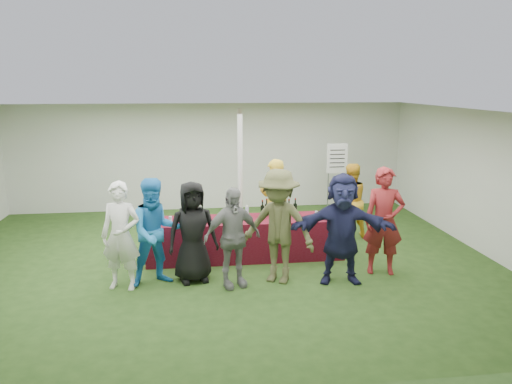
{
  "coord_description": "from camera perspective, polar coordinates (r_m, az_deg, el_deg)",
  "views": [
    {
      "loc": [
        -0.46,
        -8.64,
        3.2
      ],
      "look_at": [
        0.68,
        0.15,
        1.25
      ],
      "focal_mm": 35.0,
      "sensor_mm": 36.0,
      "label": 1
    }
  ],
  "objects": [
    {
      "name": "customer_5",
      "position": [
        8.15,
        9.78,
        -4.15
      ],
      "size": [
        1.73,
        0.77,
        1.81
      ],
      "primitive_type": "imported",
      "rotation": [
        0.0,
        0.0,
        -0.14
      ],
      "color": "#1D1F44",
      "rests_on": "ground"
    },
    {
      "name": "dump_bucket",
      "position": [
        9.23,
        8.47,
        -2.55
      ],
      "size": [
        0.23,
        0.23,
        0.18
      ],
      "primitive_type": "cylinder",
      "color": "slate",
      "rests_on": "serving_table"
    },
    {
      "name": "customer_1",
      "position": [
        8.12,
        -11.37,
        -4.5
      ],
      "size": [
        1.01,
        0.88,
        1.74
      ],
      "primitive_type": "imported",
      "rotation": [
        0.0,
        0.0,
        0.31
      ],
      "color": "#237FCB",
      "rests_on": "ground"
    },
    {
      "name": "customer_4",
      "position": [
        8.05,
        2.58,
        -3.96
      ],
      "size": [
        1.39,
        1.2,
        1.87
      ],
      "primitive_type": "imported",
      "rotation": [
        0.0,
        0.0,
        -0.51
      ],
      "color": "brown",
      "rests_on": "ground"
    },
    {
      "name": "customer_2",
      "position": [
        8.17,
        -7.25,
        -4.55
      ],
      "size": [
        0.9,
        0.68,
        1.66
      ],
      "primitive_type": "imported",
      "rotation": [
        0.0,
        0.0,
        0.2
      ],
      "color": "black",
      "rests_on": "ground"
    },
    {
      "name": "water_bottle",
      "position": [
        9.23,
        -1.03,
        -2.32
      ],
      "size": [
        0.07,
        0.07,
        0.23
      ],
      "color": "silver",
      "rests_on": "serving_table"
    },
    {
      "name": "wine_bottles",
      "position": [
        9.36,
        2.5,
        -2.01
      ],
      "size": [
        0.7,
        0.16,
        0.32
      ],
      "color": "black",
      "rests_on": "serving_table"
    },
    {
      "name": "customer_6",
      "position": [
        8.68,
        14.4,
        -3.24
      ],
      "size": [
        0.75,
        0.58,
        1.83
      ],
      "primitive_type": "imported",
      "rotation": [
        0.0,
        0.0,
        -0.23
      ],
      "color": "maroon",
      "rests_on": "ground"
    },
    {
      "name": "staff_pourer",
      "position": [
        9.9,
        2.1,
        -1.19
      ],
      "size": [
        0.73,
        0.59,
        1.75
      ],
      "primitive_type": "imported",
      "rotation": [
        0.0,
        0.0,
        3.44
      ],
      "color": "gold",
      "rests_on": "ground"
    },
    {
      "name": "bar_towel",
      "position": [
        9.51,
        8.06,
        -2.57
      ],
      "size": [
        0.25,
        0.18,
        0.03
      ],
      "primitive_type": "cube",
      "color": "white",
      "rests_on": "serving_table"
    },
    {
      "name": "staff_back",
      "position": [
        10.56,
        10.68,
        -1.01
      ],
      "size": [
        0.89,
        0.77,
        1.58
      ],
      "primitive_type": "imported",
      "rotation": [
        0.0,
        0.0,
        3.39
      ],
      "color": "gold",
      "rests_on": "ground"
    },
    {
      "name": "serving_table",
      "position": [
        9.28,
        -1.23,
        -5.32
      ],
      "size": [
        3.6,
        0.8,
        0.75
      ],
      "primitive_type": "cube",
      "color": "maroon",
      "rests_on": "ground"
    },
    {
      "name": "wine_glasses",
      "position": [
        8.87,
        -3.87,
        -2.92
      ],
      "size": [
        2.69,
        0.1,
        0.16
      ],
      "color": "silver",
      "rests_on": "serving_table"
    },
    {
      "name": "wine_list_sign",
      "position": [
        11.96,
        9.24,
        3.17
      ],
      "size": [
        0.5,
        0.03,
        1.8
      ],
      "color": "slate",
      "rests_on": "ground"
    },
    {
      "name": "tent",
      "position": [
        10.06,
        -1.81,
        1.8
      ],
      "size": [
        10.0,
        10.0,
        10.0
      ],
      "color": "white",
      "rests_on": "ground"
    },
    {
      "name": "customer_0",
      "position": [
        8.08,
        -15.18,
        -4.87
      ],
      "size": [
        0.72,
        0.56,
        1.72
      ],
      "primitive_type": "imported",
      "rotation": [
        0.0,
        0.0,
        -0.27
      ],
      "color": "white",
      "rests_on": "ground"
    },
    {
      "name": "ground",
      "position": [
        9.23,
        -4.14,
        -7.92
      ],
      "size": [
        60.0,
        60.0,
        0.0
      ],
      "primitive_type": "plane",
      "color": "#284719",
      "rests_on": "ground"
    },
    {
      "name": "customer_3",
      "position": [
        7.9,
        -2.73,
        -5.23
      ],
      "size": [
        1.03,
        0.67,
        1.62
      ],
      "primitive_type": "imported",
      "rotation": [
        0.0,
        0.0,
        0.31
      ],
      "color": "gray",
      "rests_on": "ground"
    }
  ]
}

